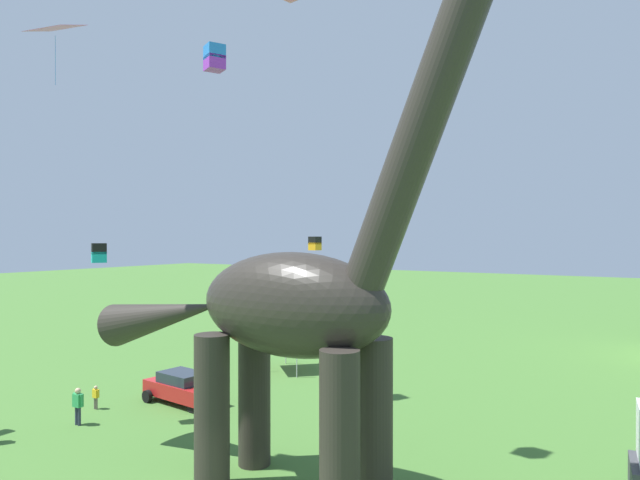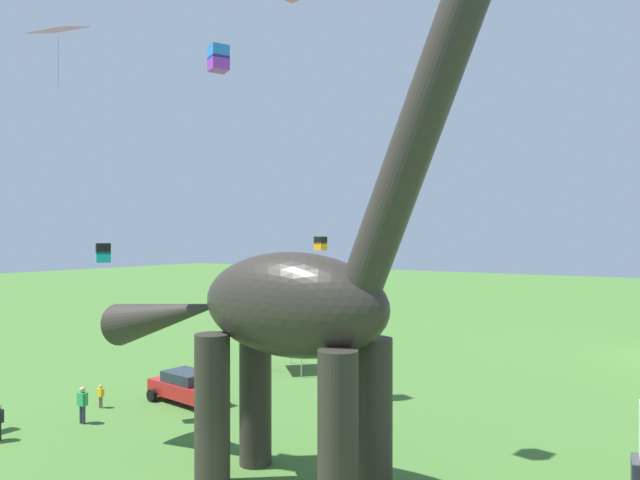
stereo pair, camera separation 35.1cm
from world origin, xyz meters
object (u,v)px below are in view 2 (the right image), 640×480
Objects in this scene: person_near_flyer at (101,394)px; kite_far_right at (58,30)px; parked_sedan_left at (187,386)px; festival_canopy_tent at (296,330)px; dinosaur_sculpture at (289,304)px; kite_mid_left at (321,243)px; kite_near_low at (103,253)px; kite_trailing at (218,59)px; person_far_spectator at (82,401)px.

person_near_flyer is 16.78m from kite_far_right.
person_near_flyer is at bearing -126.92° from parked_sedan_left.
parked_sedan_left is at bearing 77.03° from person_near_flyer.
kite_far_right is (1.64, -16.93, 13.14)m from festival_canopy_tent.
dinosaur_sculpture reaches higher than festival_canopy_tent.
kite_mid_left is 18.31m from kite_near_low.
festival_canopy_tent is 13.90m from kite_near_low.
kite_trailing is (0.69, -7.71, 14.78)m from festival_canopy_tent.
dinosaur_sculpture reaches higher than parked_sedan_left.
parked_sedan_left is at bearing -94.97° from festival_canopy_tent.
kite_mid_left is (1.88, 16.94, 7.20)m from person_near_flyer.
person_far_spectator is 1.65× the size of kite_mid_left.
festival_canopy_tent is at bearing 95.54° from kite_far_right.
dinosaur_sculpture is 15.44m from kite_trailing.
parked_sedan_left is 5.07m from person_far_spectator.
festival_canopy_tent is at bearing 91.64° from parked_sedan_left.
person_far_spectator reaches higher than person_near_flyer.
kite_trailing reaches higher than kite_mid_left.
person_near_flyer is at bearing -107.19° from festival_canopy_tent.
kite_trailing is at bearing 95.92° from kite_far_right.
kite_near_low reaches higher than festival_canopy_tent.
kite_trailing reaches higher than person_far_spectator.
person_far_spectator is 15.60m from kite_far_right.
parked_sedan_left reaches higher than person_near_flyer.
kite_far_right reaches higher than kite_mid_left.
kite_near_low is (-1.47, -12.85, 5.10)m from festival_canopy_tent.
dinosaur_sculpture is 19.73× the size of kite_near_low.
person_far_spectator is 0.74× the size of kite_far_right.
dinosaur_sculpture is 14.28m from person_near_flyer.
person_near_flyer is at bearing -138.29° from kite_trailing.
kite_near_low is at bearing 156.55° from dinosaur_sculpture.
person_far_spectator is 13.64m from festival_canopy_tent.
dinosaur_sculpture reaches higher than person_far_spectator.
kite_mid_left reaches higher than kite_near_low.
parked_sedan_left is at bearing -86.20° from kite_mid_left.
person_near_flyer is 1.14× the size of kite_mid_left.
festival_canopy_tent is 7.82m from kite_mid_left.
kite_trailing is (4.24, 3.78, 16.64)m from person_near_flyer.
kite_near_low is at bearing -54.93° from person_far_spectator.
person_far_spectator is 20.06m from kite_mid_left.
festival_canopy_tent is 1.41× the size of kite_far_right.
parked_sedan_left is 4.39× the size of kite_mid_left.
kite_trailing is 1.46× the size of kite_near_low.
person_near_flyer is 0.91× the size of kite_trailing.
person_far_spectator is 0.52× the size of festival_canopy_tent.
kite_mid_left is (-0.93, 13.98, 7.09)m from parked_sedan_left.
kite_mid_left is at bearing 100.14° from kite_trailing.
person_near_flyer is at bearing 35.70° from person_far_spectator.
kite_near_low is (0.20, -18.31, -0.25)m from kite_mid_left.
kite_near_low is (0.77, 0.52, 6.65)m from person_far_spectator.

